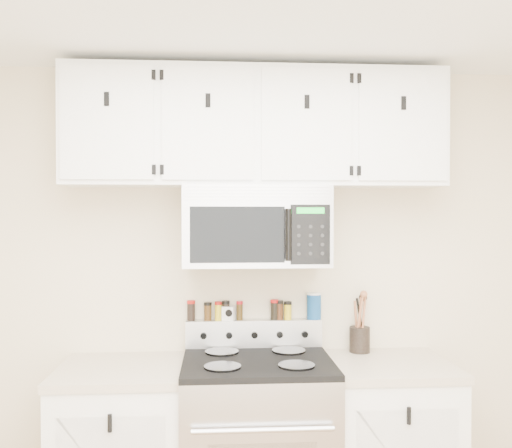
% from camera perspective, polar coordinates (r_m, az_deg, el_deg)
% --- Properties ---
extents(back_wall, '(3.50, 0.01, 2.50)m').
position_cam_1_polar(back_wall, '(3.24, -0.26, -6.84)').
color(back_wall, beige).
rests_on(back_wall, floor).
extents(base_cabinet_right, '(0.64, 0.62, 0.92)m').
position_cam_1_polar(base_cabinet_right, '(3.29, 13.08, -21.02)').
color(base_cabinet_right, white).
rests_on(base_cabinet_right, floor).
extents(microwave, '(0.76, 0.44, 0.42)m').
position_cam_1_polar(microwave, '(3.02, -0.01, -0.19)').
color(microwave, '#9E9EA3').
rests_on(microwave, back_wall).
extents(upper_cabinets, '(2.00, 0.35, 0.62)m').
position_cam_1_polar(upper_cabinets, '(3.08, -0.06, 9.54)').
color(upper_cabinets, white).
rests_on(upper_cabinets, back_wall).
extents(utensil_crock, '(0.11, 0.11, 0.33)m').
position_cam_1_polar(utensil_crock, '(3.30, 10.33, -11.09)').
color(utensil_crock, black).
rests_on(utensil_crock, base_cabinet_right).
extents(kitchen_timer, '(0.08, 0.07, 0.08)m').
position_cam_1_polar(kitchen_timer, '(3.22, -2.74, -8.89)').
color(kitchen_timer, white).
rests_on(kitchen_timer, range).
extents(salt_canister, '(0.08, 0.08, 0.15)m').
position_cam_1_polar(salt_canister, '(3.26, 5.82, -8.14)').
color(salt_canister, navy).
rests_on(salt_canister, range).
extents(spice_jar_0, '(0.05, 0.05, 0.11)m').
position_cam_1_polar(spice_jar_0, '(3.22, -6.51, -8.58)').
color(spice_jar_0, black).
rests_on(spice_jar_0, range).
extents(spice_jar_1, '(0.04, 0.04, 0.10)m').
position_cam_1_polar(spice_jar_1, '(3.22, -4.84, -8.69)').
color(spice_jar_1, '#41290F').
rests_on(spice_jar_1, range).
extents(spice_jar_2, '(0.04, 0.04, 0.10)m').
position_cam_1_polar(spice_jar_2, '(3.22, -3.79, -8.66)').
color(spice_jar_2, gold).
rests_on(spice_jar_2, range).
extents(spice_jar_3, '(0.04, 0.04, 0.11)m').
position_cam_1_polar(spice_jar_3, '(3.22, -3.03, -8.62)').
color(spice_jar_3, black).
rests_on(spice_jar_3, range).
extents(spice_jar_4, '(0.04, 0.04, 0.11)m').
position_cam_1_polar(spice_jar_4, '(3.22, -1.65, -8.63)').
color(spice_jar_4, '#38280D').
rests_on(spice_jar_4, range).
extents(spice_jar_5, '(0.05, 0.05, 0.11)m').
position_cam_1_polar(spice_jar_5, '(3.23, 1.87, -8.54)').
color(spice_jar_5, black).
rests_on(spice_jar_5, range).
extents(spice_jar_6, '(0.04, 0.04, 0.11)m').
position_cam_1_polar(spice_jar_6, '(3.24, 2.34, -8.58)').
color(spice_jar_6, '#432210').
rests_on(spice_jar_6, range).
extents(spice_jar_7, '(0.04, 0.04, 0.10)m').
position_cam_1_polar(spice_jar_7, '(3.24, 3.20, -8.62)').
color(spice_jar_7, gold).
rests_on(spice_jar_7, range).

